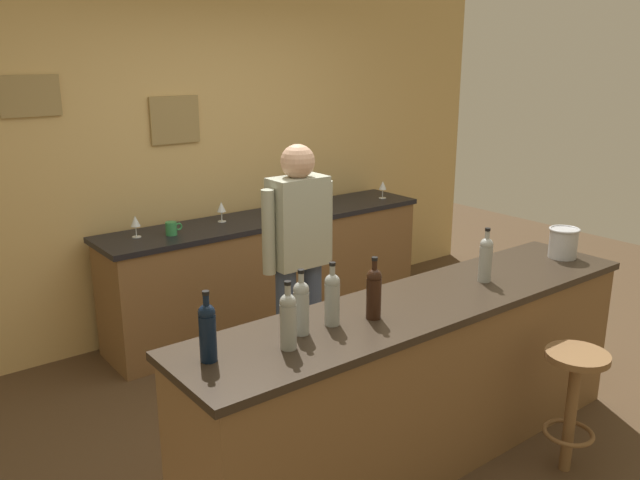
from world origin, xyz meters
TOP-DOWN VIEW (x-y plane):
  - ground_plane at (0.00, 0.00)m, footprint 10.00×10.00m
  - back_wall at (-0.01, 2.03)m, footprint 6.00×0.09m
  - bar_counter at (0.00, -0.40)m, footprint 2.77×0.60m
  - side_counter at (0.40, 1.65)m, footprint 2.74×0.56m
  - bartender at (-0.07, 0.60)m, footprint 0.52×0.21m
  - bar_stool at (0.53, -0.97)m, footprint 0.32×0.32m
  - wine_bottle_a at (-1.21, -0.34)m, footprint 0.07×0.07m
  - wine_bottle_b at (-0.88, -0.44)m, footprint 0.07×0.07m
  - wine_bottle_c at (-0.75, -0.36)m, footprint 0.07×0.07m
  - wine_bottle_d at (-0.58, -0.36)m, footprint 0.07×0.07m
  - wine_bottle_e at (-0.37, -0.42)m, footprint 0.07×0.07m
  - wine_bottle_f at (0.47, -0.41)m, footprint 0.07×0.07m
  - ice_bucket at (1.21, -0.42)m, footprint 0.19×0.19m
  - wine_glass_a at (-0.68, 1.71)m, footprint 0.07×0.07m
  - wine_glass_b at (0.01, 1.72)m, footprint 0.07×0.07m
  - wine_glass_c at (0.38, 1.62)m, footprint 0.07×0.07m
  - wine_glass_d at (1.56, 1.58)m, footprint 0.07×0.07m
  - coffee_mug at (-0.45, 1.61)m, footprint 0.12×0.08m

SIDE VIEW (x-z plane):
  - ground_plane at x=0.00m, z-range 0.00..0.00m
  - side_counter at x=0.40m, z-range 0.00..0.90m
  - bar_stool at x=0.53m, z-range 0.12..0.80m
  - bar_counter at x=0.00m, z-range 0.00..0.92m
  - bartender at x=-0.07m, z-range 0.13..1.75m
  - coffee_mug at x=-0.45m, z-range 0.90..1.00m
  - wine_glass_a at x=-0.68m, z-range 0.93..1.09m
  - wine_glass_b at x=0.01m, z-range 0.93..1.09m
  - wine_glass_c at x=0.38m, z-range 0.93..1.09m
  - wine_glass_d at x=1.56m, z-range 0.93..1.09m
  - ice_bucket at x=1.21m, z-range 0.92..1.11m
  - wine_bottle_a at x=-1.21m, z-range 0.90..1.21m
  - wine_bottle_b at x=-0.88m, z-range 0.90..1.21m
  - wine_bottle_c at x=-0.75m, z-range 0.90..1.21m
  - wine_bottle_d at x=-0.58m, z-range 0.90..1.21m
  - wine_bottle_e at x=-0.37m, z-range 0.90..1.21m
  - wine_bottle_f at x=0.47m, z-range 0.90..1.21m
  - back_wall at x=-0.01m, z-range 0.00..2.80m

